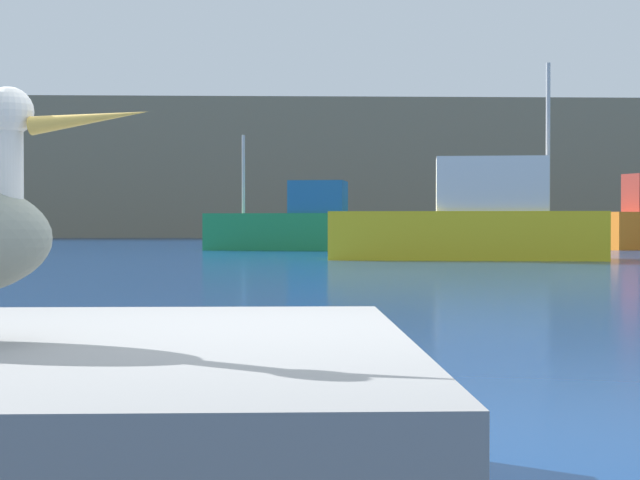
% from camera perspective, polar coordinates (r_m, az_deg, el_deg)
% --- Properties ---
extents(hillside_backdrop, '(140.00, 13.42, 9.72)m').
position_cam_1_polar(hillside_backdrop, '(77.98, -1.87, 3.75)').
color(hillside_backdrop, '#7F755B').
rests_on(hillside_backdrop, ground).
extents(fishing_boat_yellow, '(7.80, 3.45, 5.46)m').
position_cam_1_polar(fishing_boat_yellow, '(29.36, 8.38, 1.03)').
color(fishing_boat_yellow, yellow).
rests_on(fishing_boat_yellow, ground).
extents(fishing_boat_green, '(6.92, 3.25, 4.36)m').
position_cam_1_polar(fishing_boat_green, '(39.07, -1.14, 0.82)').
color(fishing_boat_green, '#1E8C4C').
rests_on(fishing_boat_green, ground).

